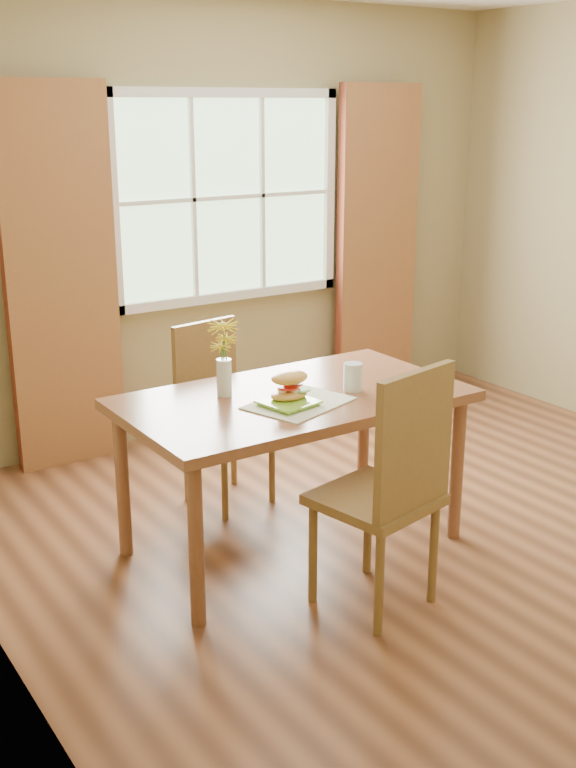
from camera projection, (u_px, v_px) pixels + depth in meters
The scene contains 12 objects.
room at pixel (424, 263), 4.23m from camera, with size 4.24×3.84×2.74m.
window at pixel (227, 197), 5.67m from camera, with size 1.62×0.06×1.32m.
curtain_left at pixel (61, 281), 5.12m from camera, with size 0.65×0.08×2.20m, color maroon.
curtain_right at pixel (377, 247), 6.32m from camera, with size 0.65×0.08×2.20m, color maroon.
dining_table at pixel (293, 411), 4.19m from camera, with size 1.59×0.90×0.78m.
chair_near at pixel (393, 481), 3.66m from camera, with size 0.53×0.53×1.08m.
chair_far at pixel (218, 404), 4.79m from camera, with size 0.46×0.46×0.97m.
placemat at pixel (299, 403), 4.04m from camera, with size 0.45×0.33×0.01m, color beige.
plate at pixel (288, 404), 4.00m from camera, with size 0.22×0.22×0.01m, color #79BB2E.
croissant_sandwich at pixel (289, 386), 4.02m from camera, with size 0.19×0.13×0.14m.
water_glass at pixel (353, 378), 4.21m from camera, with size 0.09×0.09×0.13m.
flower_vase at pixel (224, 351), 4.09m from camera, with size 0.15×0.15×0.36m.
Camera 1 is at (-2.85, -3.16, 2.07)m, focal length 42.00 mm.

